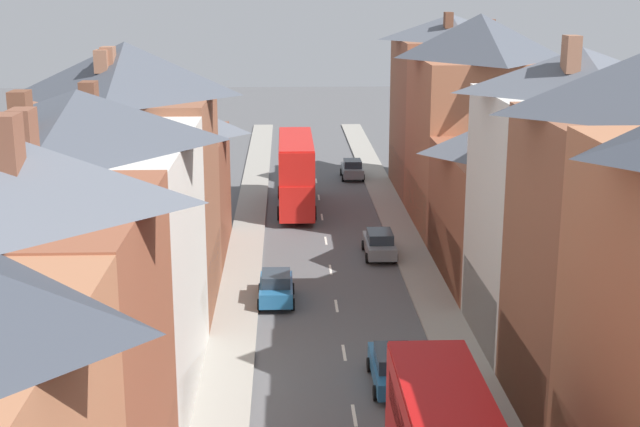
% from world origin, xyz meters
% --- Properties ---
extents(pavement_left, '(2.20, 104.00, 0.14)m').
position_xyz_m(pavement_left, '(-5.10, 38.00, 0.07)').
color(pavement_left, gray).
rests_on(pavement_left, ground).
extents(pavement_right, '(2.20, 104.00, 0.14)m').
position_xyz_m(pavement_right, '(5.10, 38.00, 0.07)').
color(pavement_right, gray).
rests_on(pavement_right, ground).
extents(centre_line_dashes, '(0.14, 97.80, 0.01)m').
position_xyz_m(centre_line_dashes, '(0.00, 36.00, 0.01)').
color(centre_line_dashes, silver).
rests_on(centre_line_dashes, ground).
extents(terrace_row_left, '(8.00, 55.96, 13.42)m').
position_xyz_m(terrace_row_left, '(-10.19, 15.69, 6.20)').
color(terrace_row_left, silver).
rests_on(terrace_row_left, ground).
extents(terrace_row_right, '(8.00, 72.68, 14.22)m').
position_xyz_m(terrace_row_right, '(10.19, 24.75, 6.52)').
color(terrace_row_right, brown).
rests_on(terrace_row_right, ground).
extents(double_decker_bus_mid_street, '(2.74, 10.80, 5.30)m').
position_xyz_m(double_decker_bus_mid_street, '(-1.81, 50.26, 2.82)').
color(double_decker_bus_mid_street, red).
rests_on(double_decker_bus_mid_street, ground).
extents(car_near_blue, '(1.90, 4.30, 1.62)m').
position_xyz_m(car_near_blue, '(3.10, 38.46, 0.82)').
color(car_near_blue, gray).
rests_on(car_near_blue, ground).
extents(car_near_silver, '(1.90, 3.84, 1.63)m').
position_xyz_m(car_near_silver, '(3.10, 17.19, 0.82)').
color(car_near_silver, maroon).
rests_on(car_near_silver, ground).
extents(car_parked_left_a, '(1.90, 3.89, 1.67)m').
position_xyz_m(car_parked_left_a, '(-3.10, 30.64, 0.84)').
color(car_parked_left_a, '#236093').
rests_on(car_parked_left_a, ground).
extents(car_parked_right_a, '(1.90, 4.39, 1.61)m').
position_xyz_m(car_parked_right_a, '(1.80, 20.56, 0.81)').
color(car_parked_right_a, '#236093').
rests_on(car_parked_right_a, ground).
extents(car_mid_black, '(1.90, 3.82, 1.64)m').
position_xyz_m(car_mid_black, '(3.10, 60.78, 0.82)').
color(car_mid_black, gray).
rests_on(car_mid_black, ground).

